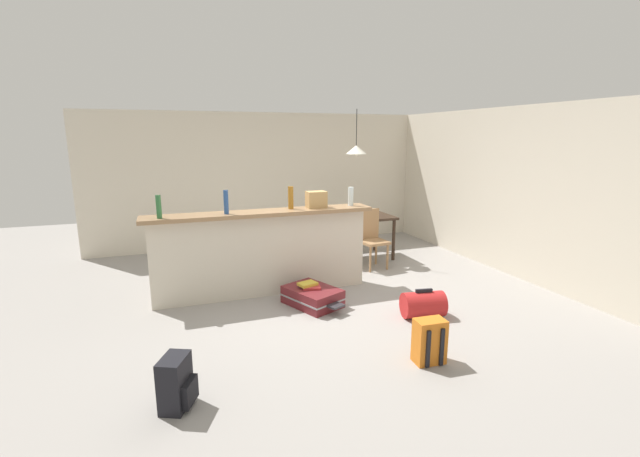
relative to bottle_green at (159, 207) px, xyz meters
The scene contains 18 objects.
ground_plane 2.34m from the bottle_green, ahead, with size 13.00×13.00×0.05m, color gray.
wall_back 3.41m from the bottle_green, 55.28° to the left, with size 6.60×0.10×2.50m, color beige.
wall_right 4.99m from the bottle_green, ahead, with size 0.10×6.00×2.50m, color beige.
partition_half_wall 1.43m from the bottle_green, ahead, with size 2.80×0.20×1.07m, color beige.
bar_countertop 1.24m from the bottle_green, ahead, with size 2.96×0.40×0.05m, color #93704C.
bottle_green is the anchor object (origin of this frame).
bottle_blue 0.78m from the bottle_green, ahead, with size 0.06×0.06×0.30m, color #284C89.
bottle_amber 1.64m from the bottle_green, ahead, with size 0.07×0.07×0.30m, color #9E661E.
bottle_clear 2.49m from the bottle_green, ahead, with size 0.07×0.07×0.26m, color silver.
grocery_bag 1.99m from the bottle_green, ahead, with size 0.26×0.18×0.22m, color tan.
dining_table 3.46m from the bottle_green, 21.49° to the left, with size 1.10×0.80×0.74m.
dining_chair_near_partition 3.28m from the bottle_green, 12.50° to the left, with size 0.44×0.44×0.93m.
pendant_lamp 3.39m from the bottle_green, 22.11° to the left, with size 0.34×0.34×0.76m.
suitcase_flat_maroon 2.13m from the bottle_green, 16.53° to the right, with size 0.73×0.89×0.22m.
backpack_black 2.36m from the bottle_green, 88.41° to the right, with size 0.31×0.33×0.42m.
duffel_bag_red 3.29m from the bottle_green, 24.59° to the right, with size 0.53×0.38×0.34m.
backpack_orange 3.33m from the bottle_green, 43.62° to the right, with size 0.29×0.26×0.42m.
book_stack 2.02m from the bottle_green, 16.02° to the right, with size 0.29×0.26×0.06m.
Camera 1 is at (-1.86, -5.05, 2.07)m, focal length 24.11 mm.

